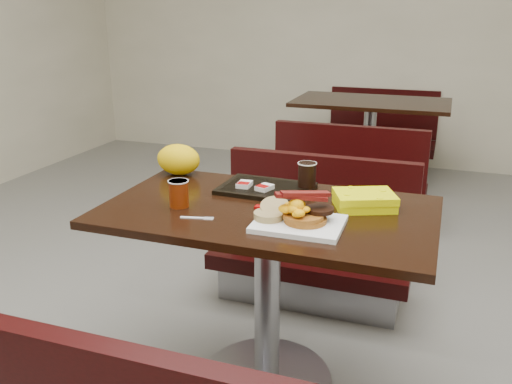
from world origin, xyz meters
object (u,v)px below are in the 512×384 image
(bench_near_n, at_px, (311,236))
(fork, at_px, (192,218))
(knife, at_px, (312,223))
(paper_bag, at_px, (179,159))
(coffee_cup_near, at_px, (179,194))
(hashbrown_sleeve_left, at_px, (244,184))
(bench_far_s, at_px, (353,172))
(table_near, at_px, (267,299))
(clamshell, at_px, (364,200))
(hashbrown_sleeve_right, at_px, (265,187))
(bench_far_n, at_px, (380,131))
(tray, at_px, (266,188))
(platter, at_px, (299,224))
(pancake_stack, at_px, (305,218))
(table_far, at_px, (368,147))
(coffee_cup_far, at_px, (307,175))

(bench_near_n, bearing_deg, fork, -103.83)
(knife, bearing_deg, paper_bag, -118.36)
(coffee_cup_near, height_order, hashbrown_sleeve_left, coffee_cup_near)
(bench_far_s, relative_size, hashbrown_sleeve_left, 14.50)
(table_near, xyz_separation_m, clamshell, (0.33, 0.12, 0.40))
(knife, height_order, hashbrown_sleeve_left, hashbrown_sleeve_left)
(coffee_cup_near, bearing_deg, hashbrown_sleeve_right, 44.02)
(bench_far_n, relative_size, tray, 2.80)
(bench_near_n, relative_size, tray, 2.80)
(platter, bearing_deg, clamshell, 53.89)
(tray, bearing_deg, pancake_stack, -50.53)
(bench_far_s, distance_m, hashbrown_sleeve_left, 1.79)
(fork, height_order, tray, tray)
(hashbrown_sleeve_left, distance_m, clamshell, 0.48)
(table_far, distance_m, hashbrown_sleeve_right, 2.48)
(coffee_cup_near, relative_size, paper_bag, 0.51)
(pancake_stack, relative_size, hashbrown_sleeve_left, 2.07)
(coffee_cup_near, bearing_deg, coffee_cup_far, 40.35)
(bench_near_n, distance_m, coffee_cup_near, 0.96)
(tray, height_order, coffee_cup_far, coffee_cup_far)
(bench_far_n, relative_size, knife, 5.62)
(hashbrown_sleeve_right, relative_size, coffee_cup_far, 0.69)
(knife, bearing_deg, platter, -41.39)
(fork, xyz_separation_m, hashbrown_sleeve_left, (0.06, 0.34, 0.02))
(coffee_cup_near, distance_m, fork, 0.14)
(bench_far_s, xyz_separation_m, hashbrown_sleeve_left, (-0.15, -1.74, 0.42))
(bench_far_n, bearing_deg, hashbrown_sleeve_left, -92.79)
(tray, distance_m, paper_bag, 0.44)
(bench_far_s, height_order, tray, tray)
(bench_far_n, distance_m, paper_bag, 3.10)
(tray, bearing_deg, bench_far_n, 90.62)
(bench_near_n, xyz_separation_m, hashbrown_sleeve_left, (-0.15, -0.54, 0.42))
(table_far, bearing_deg, coffee_cup_far, -88.03)
(table_near, height_order, paper_bag, paper_bag)
(table_near, height_order, knife, knife)
(table_far, xyz_separation_m, pancake_stack, (0.17, -2.73, 0.41))
(bench_far_s, height_order, clamshell, clamshell)
(platter, distance_m, coffee_cup_far, 0.39)
(table_near, height_order, fork, fork)
(paper_bag, bearing_deg, fork, -58.17)
(table_far, height_order, fork, fork)
(tray, xyz_separation_m, hashbrown_sleeve_left, (-0.08, -0.03, 0.02))
(bench_far_n, xyz_separation_m, clamshell, (0.33, -3.18, 0.42))
(bench_far_s, bearing_deg, hashbrown_sleeve_right, -92.11)
(bench_near_n, distance_m, hashbrown_sleeve_right, 0.69)
(pancake_stack, distance_m, fork, 0.39)
(bench_near_n, height_order, bench_far_s, same)
(bench_far_n, height_order, clamshell, clamshell)
(pancake_stack, xyz_separation_m, hashbrown_sleeve_right, (-0.24, 0.28, -0.01))
(bench_near_n, relative_size, coffee_cup_near, 10.08)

